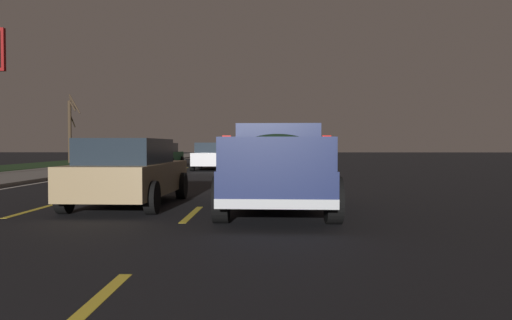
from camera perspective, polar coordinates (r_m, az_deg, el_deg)
ground at (r=27.88m, az=-5.41°, el=-1.19°), size 144.00×144.00×0.00m
sidewalk_shoulder at (r=29.69m, az=-19.84°, el=-0.99°), size 108.00×4.00×0.12m
lane_markings at (r=31.91m, az=-10.05°, el=-0.84°), size 108.07×7.04×0.01m
pickup_truck at (r=10.75m, az=2.53°, el=-0.51°), size 5.48×2.39×1.87m
sedan_white at (r=28.67m, az=-5.01°, el=0.46°), size 4.42×2.05×1.54m
sedan_tan at (r=11.91m, az=-14.19°, el=-1.29°), size 4.45×2.10×1.54m
sedan_green at (r=31.57m, az=-10.63°, el=0.55°), size 4.45×2.10×1.54m
bare_tree_far at (r=42.60m, az=-20.35°, el=3.32°), size 1.69×1.08×5.46m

